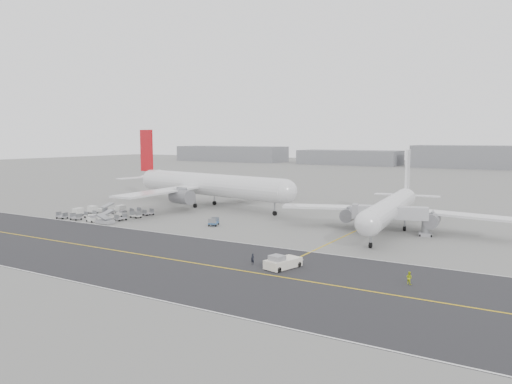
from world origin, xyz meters
The scene contains 11 objects.
ground centered at (0.00, 0.00, 0.00)m, with size 700.00×700.00×0.00m, color gray.
taxiway centered at (5.02, -17.98, 0.01)m, with size 220.00×59.00×0.03m.
horizon_buildings centered at (30.00, 260.00, 0.00)m, with size 520.00×28.00×28.00m, color gray, non-canonical shape.
airliner_a centered at (-17.79, 33.33, 6.11)m, with size 61.01×59.82×21.23m.
airliner_b centered at (35.79, 24.14, 4.63)m, with size 45.74×46.43×16.02m.
pushback_tug centered at (30.79, -13.91, 0.86)m, with size 4.03×7.44×2.10m.
jet_bridge centered at (37.08, 19.59, 3.99)m, with size 15.30×6.64×5.72m.
gse_cluster centered at (-27.23, 6.36, 0.00)m, with size 22.00×21.20×1.98m, color #97989D, non-canonical shape.
stray_dolly centered at (1.69, 9.76, 0.00)m, with size 1.76×2.86×1.76m, color silver, non-canonical shape.
ground_crew_a centered at (25.99, -14.25, 0.84)m, with size 0.62×0.40×1.69m, color black.
ground_crew_b centered at (48.48, -12.54, 0.85)m, with size 0.83×0.64×1.70m, color #B1C417.
Camera 1 is at (63.52, -76.28, 18.76)m, focal length 35.00 mm.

